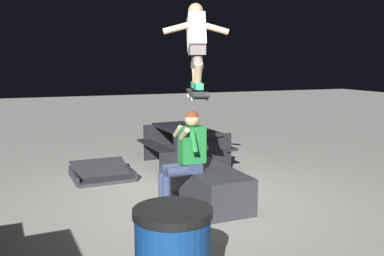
{
  "coord_description": "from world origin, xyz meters",
  "views": [
    {
      "loc": [
        -5.42,
        2.14,
        1.97
      ],
      "look_at": [
        -0.17,
        0.07,
        1.09
      ],
      "focal_mm": 39.54,
      "sensor_mm": 36.0,
      "label": 1
    }
  ],
  "objects_px": {
    "ledge_box_main": "(202,181)",
    "picnic_table_back": "(185,141)",
    "skater_airborne": "(196,42)",
    "kicker_ramp": "(102,175)",
    "person_sitting_on_ledge": "(185,154)",
    "skateboard": "(197,94)"
  },
  "relations": [
    {
      "from": "skater_airborne",
      "to": "picnic_table_back",
      "type": "distance_m",
      "value": 2.82
    },
    {
      "from": "kicker_ramp",
      "to": "picnic_table_back",
      "type": "bearing_deg",
      "value": -80.95
    },
    {
      "from": "skater_airborne",
      "to": "kicker_ramp",
      "type": "xyz_separation_m",
      "value": [
        1.87,
        0.99,
        -2.19
      ]
    },
    {
      "from": "kicker_ramp",
      "to": "picnic_table_back",
      "type": "height_order",
      "value": "picnic_table_back"
    },
    {
      "from": "ledge_box_main",
      "to": "kicker_ramp",
      "type": "bearing_deg",
      "value": 36.41
    },
    {
      "from": "person_sitting_on_ledge",
      "to": "picnic_table_back",
      "type": "relative_size",
      "value": 0.74
    },
    {
      "from": "ledge_box_main",
      "to": "picnic_table_back",
      "type": "bearing_deg",
      "value": -12.89
    },
    {
      "from": "skateboard",
      "to": "kicker_ramp",
      "type": "xyz_separation_m",
      "value": [
        1.93,
        0.98,
        -1.5
      ]
    },
    {
      "from": "skateboard",
      "to": "kicker_ramp",
      "type": "height_order",
      "value": "skateboard"
    },
    {
      "from": "skater_airborne",
      "to": "skateboard",
      "type": "bearing_deg",
      "value": 164.72
    },
    {
      "from": "skateboard",
      "to": "skater_airborne",
      "type": "xyz_separation_m",
      "value": [
        0.05,
        -0.01,
        0.69
      ]
    },
    {
      "from": "skateboard",
      "to": "skater_airborne",
      "type": "height_order",
      "value": "skater_airborne"
    },
    {
      "from": "person_sitting_on_ledge",
      "to": "kicker_ramp",
      "type": "distance_m",
      "value": 2.18
    },
    {
      "from": "picnic_table_back",
      "to": "skater_airborne",
      "type": "bearing_deg",
      "value": 163.55
    },
    {
      "from": "ledge_box_main",
      "to": "skateboard",
      "type": "bearing_deg",
      "value": 145.31
    },
    {
      "from": "ledge_box_main",
      "to": "kicker_ramp",
      "type": "distance_m",
      "value": 2.02
    },
    {
      "from": "ledge_box_main",
      "to": "picnic_table_back",
      "type": "height_order",
      "value": "picnic_table_back"
    },
    {
      "from": "person_sitting_on_ledge",
      "to": "kicker_ramp",
      "type": "relative_size",
      "value": 1.27
    },
    {
      "from": "skater_airborne",
      "to": "kicker_ramp",
      "type": "bearing_deg",
      "value": 27.94
    },
    {
      "from": "ledge_box_main",
      "to": "person_sitting_on_ledge",
      "type": "distance_m",
      "value": 0.69
    },
    {
      "from": "person_sitting_on_ledge",
      "to": "picnic_table_back",
      "type": "height_order",
      "value": "person_sitting_on_ledge"
    },
    {
      "from": "skateboard",
      "to": "kicker_ramp",
      "type": "bearing_deg",
      "value": 26.91
    }
  ]
}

